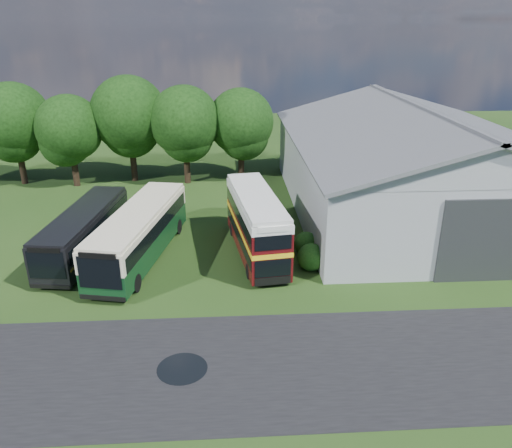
{
  "coord_description": "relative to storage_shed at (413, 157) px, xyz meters",
  "views": [
    {
      "loc": [
        0.63,
        -20.74,
        14.04
      ],
      "look_at": [
        2.38,
        8.0,
        2.19
      ],
      "focal_mm": 35.0,
      "sensor_mm": 36.0,
      "label": 1
    }
  ],
  "objects": [
    {
      "name": "tree_left_b",
      "position": [
        -28.0,
        7.52,
        1.09
      ],
      "size": [
        5.78,
        5.78,
        8.16
      ],
      "color": "black",
      "rests_on": "ground"
    },
    {
      "name": "tree_left_a",
      "position": [
        -33.0,
        8.52,
        1.71
      ],
      "size": [
        6.46,
        6.46,
        9.12
      ],
      "color": "black",
      "rests_on": "ground"
    },
    {
      "name": "tree_right_a",
      "position": [
        -18.0,
        7.82,
        1.52
      ],
      "size": [
        6.26,
        6.26,
        8.83
      ],
      "color": "black",
      "rests_on": "ground"
    },
    {
      "name": "tree_right_b",
      "position": [
        -13.0,
        8.62,
        1.27
      ],
      "size": [
        5.98,
        5.98,
        8.45
      ],
      "color": "black",
      "rests_on": "ground"
    },
    {
      "name": "shrub_front",
      "position": [
        -9.4,
        -9.98,
        -4.17
      ],
      "size": [
        1.7,
        1.7,
        1.7
      ],
      "primitive_type": "sphere",
      "color": "#194714",
      "rests_on": "ground"
    },
    {
      "name": "bus_dark_single",
      "position": [
        -23.53,
        -6.91,
        -2.64
      ],
      "size": [
        3.79,
        10.64,
        2.87
      ],
      "rotation": [
        0.0,
        0.0,
        -0.14
      ],
      "color": "black",
      "rests_on": "ground"
    },
    {
      "name": "asphalt_road",
      "position": [
        -12.0,
        -18.98,
        -4.17
      ],
      "size": [
        60.0,
        8.0,
        0.02
      ],
      "primitive_type": "cube",
      "color": "black",
      "rests_on": "ground"
    },
    {
      "name": "bus_green_single",
      "position": [
        -19.88,
        -7.87,
        -2.46
      ],
      "size": [
        4.96,
        11.92,
        3.2
      ],
      "rotation": [
        0.0,
        0.0,
        -0.2
      ],
      "color": "black",
      "rests_on": "ground"
    },
    {
      "name": "bus_maroon_double",
      "position": [
        -12.59,
        -7.68,
        -2.15
      ],
      "size": [
        3.64,
        9.64,
        4.04
      ],
      "rotation": [
        0.0,
        0.0,
        0.14
      ],
      "color": "black",
      "rests_on": "ground"
    },
    {
      "name": "shrub_mid",
      "position": [
        -9.4,
        -7.98,
        -4.17
      ],
      "size": [
        1.6,
        1.6,
        1.6
      ],
      "primitive_type": "sphere",
      "color": "#194714",
      "rests_on": "ground"
    },
    {
      "name": "ground",
      "position": [
        -15.0,
        -15.98,
        -4.17
      ],
      "size": [
        120.0,
        120.0,
        0.0
      ],
      "primitive_type": "plane",
      "color": "#1D3A12",
      "rests_on": "ground"
    },
    {
      "name": "tree_mid",
      "position": [
        -23.0,
        8.82,
        2.02
      ],
      "size": [
        6.8,
        6.8,
        9.6
      ],
      "color": "black",
      "rests_on": "ground"
    },
    {
      "name": "puddle",
      "position": [
        -16.5,
        -18.98,
        -4.17
      ],
      "size": [
        2.2,
        2.2,
        0.01
      ],
      "primitive_type": "cylinder",
      "color": "black",
      "rests_on": "ground"
    },
    {
      "name": "storage_shed",
      "position": [
        0.0,
        0.0,
        0.0
      ],
      "size": [
        18.8,
        24.8,
        8.15
      ],
      "color": "gray",
      "rests_on": "ground"
    }
  ]
}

